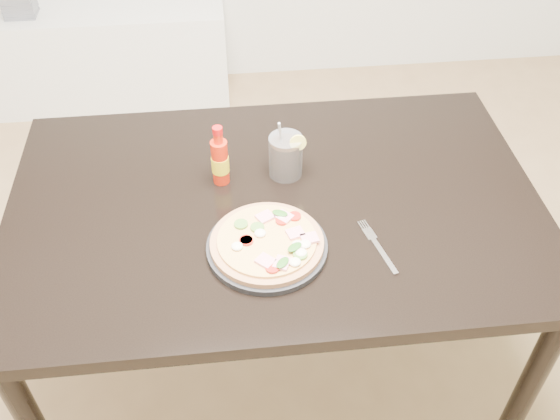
{
  "coord_description": "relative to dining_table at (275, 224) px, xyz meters",
  "views": [
    {
      "loc": [
        -0.13,
        -0.85,
        1.86
      ],
      "look_at": [
        -0.02,
        0.23,
        0.83
      ],
      "focal_mm": 40.0,
      "sensor_mm": 36.0,
      "label": 1
    }
  ],
  "objects": [
    {
      "name": "cola_cup",
      "position": [
        0.04,
        0.11,
        0.14
      ],
      "size": [
        0.1,
        0.09,
        0.18
      ],
      "rotation": [
        0.0,
        0.0,
        0.08
      ],
      "color": "black",
      "rests_on": "dining_table"
    },
    {
      "name": "media_console",
      "position": [
        -0.78,
        1.72,
        -0.42
      ],
      "size": [
        1.4,
        0.34,
        0.5
      ],
      "primitive_type": "cube",
      "color": "white",
      "rests_on": "ground"
    },
    {
      "name": "plate",
      "position": [
        -0.04,
        -0.17,
        0.09
      ],
      "size": [
        0.29,
        0.29,
        0.02
      ],
      "primitive_type": "cylinder",
      "color": "black",
      "rests_on": "dining_table"
    },
    {
      "name": "cd_stack",
      "position": [
        -1.03,
        1.7,
        -0.11
      ],
      "size": [
        0.14,
        0.12,
        0.1
      ],
      "color": "slate",
      "rests_on": "media_console"
    },
    {
      "name": "pizza",
      "position": [
        -0.03,
        -0.17,
        0.11
      ],
      "size": [
        0.27,
        0.27,
        0.03
      ],
      "color": "tan",
      "rests_on": "plate"
    },
    {
      "name": "fork",
      "position": [
        0.23,
        -0.19,
        0.09
      ],
      "size": [
        0.06,
        0.19,
        0.0
      ],
      "rotation": [
        0.0,
        0.0,
        0.25
      ],
      "color": "silver",
      "rests_on": "dining_table"
    },
    {
      "name": "hot_sauce_bottle",
      "position": [
        -0.14,
        0.1,
        0.15
      ],
      "size": [
        0.05,
        0.05,
        0.18
      ],
      "rotation": [
        0.0,
        0.0,
        0.02
      ],
      "color": "red",
      "rests_on": "dining_table"
    },
    {
      "name": "dining_table",
      "position": [
        0.0,
        0.0,
        0.0
      ],
      "size": [
        1.4,
        0.9,
        0.75
      ],
      "color": "black",
      "rests_on": "ground"
    }
  ]
}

